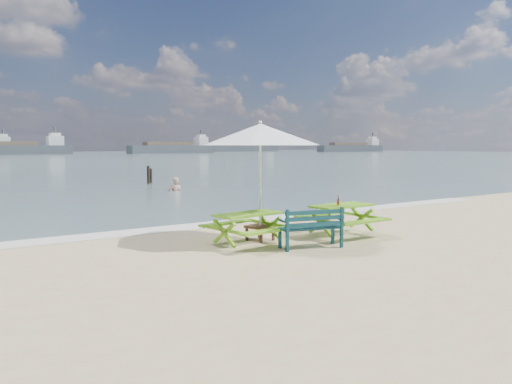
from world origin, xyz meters
TOP-DOWN VIEW (x-y plane):
  - foam_strip at (0.00, 4.60)m, footprint 22.00×0.90m
  - picnic_table_left at (-1.27, 1.67)m, footprint 1.67×1.81m
  - picnic_table_right at (1.24, 1.37)m, footprint 1.61×1.78m
  - park_bench at (-0.32, 0.68)m, footprint 1.42×0.77m
  - side_table at (-0.75, 1.95)m, footprint 0.65×0.65m
  - patio_umbrella at (-0.75, 1.95)m, footprint 3.24×3.24m
  - beer_bottle at (1.07, 1.32)m, footprint 0.06×0.06m
  - swimmer at (2.98, 14.50)m, footprint 0.75×0.57m
  - mooring_pilings at (3.73, 19.48)m, footprint 0.56×0.76m
  - cargo_ships at (50.27, 123.16)m, footprint 135.96×31.46m

SIDE VIEW (x-z plane):
  - swimmer at x=2.98m, z-range -1.20..0.65m
  - foam_strip at x=0.00m, z-range 0.00..0.01m
  - side_table at x=-0.75m, z-range 0.01..0.36m
  - park_bench at x=-0.32m, z-range -0.16..0.67m
  - picnic_table_left at x=-1.27m, z-range -0.01..0.69m
  - picnic_table_right at x=1.24m, z-range -0.01..0.73m
  - mooring_pilings at x=3.73m, z-range -0.24..0.98m
  - beer_bottle at x=1.07m, z-range 0.71..0.95m
  - cargo_ships at x=50.27m, z-range -1.02..3.38m
  - patio_umbrella at x=-0.75m, z-range 1.08..3.73m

